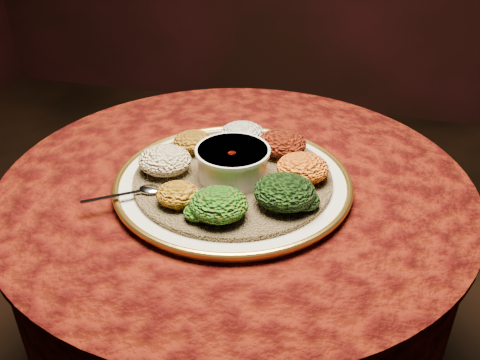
# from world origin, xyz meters

# --- Properties ---
(table) EXTENTS (0.96, 0.96, 0.73)m
(table) POSITION_xyz_m (0.00, 0.00, 0.55)
(table) COLOR black
(table) RESTS_ON ground
(platter) EXTENTS (0.51, 0.51, 0.02)m
(platter) POSITION_xyz_m (0.00, -0.03, 0.75)
(platter) COLOR beige
(platter) RESTS_ON table
(injera) EXTENTS (0.42, 0.42, 0.01)m
(injera) POSITION_xyz_m (0.00, -0.03, 0.76)
(injera) COLOR olive
(injera) RESTS_ON platter
(stew_bowl) EXTENTS (0.14, 0.14, 0.06)m
(stew_bowl) POSITION_xyz_m (0.00, -0.03, 0.80)
(stew_bowl) COLOR silver
(stew_bowl) RESTS_ON injera
(spoon) EXTENTS (0.13, 0.09, 0.01)m
(spoon) POSITION_xyz_m (-0.14, -0.13, 0.77)
(spoon) COLOR silver
(spoon) RESTS_ON injera
(portion_ayib) EXTENTS (0.10, 0.09, 0.05)m
(portion_ayib) POSITION_xyz_m (-0.01, 0.10, 0.79)
(portion_ayib) COLOR beige
(portion_ayib) RESTS_ON injera
(portion_kitfo) EXTENTS (0.10, 0.10, 0.05)m
(portion_kitfo) POSITION_xyz_m (0.08, 0.08, 0.79)
(portion_kitfo) COLOR black
(portion_kitfo) RESTS_ON injera
(portion_tikil) EXTENTS (0.10, 0.10, 0.05)m
(portion_tikil) POSITION_xyz_m (0.14, -0.01, 0.79)
(portion_tikil) COLOR #C88F10
(portion_tikil) RESTS_ON injera
(portion_gomen) EXTENTS (0.11, 0.11, 0.05)m
(portion_gomen) POSITION_xyz_m (0.12, -0.10, 0.79)
(portion_gomen) COLOR black
(portion_gomen) RESTS_ON injera
(portion_mixveg) EXTENTS (0.10, 0.10, 0.05)m
(portion_mixveg) POSITION_xyz_m (0.01, -0.17, 0.79)
(portion_mixveg) COLOR #AA3B0A
(portion_mixveg) RESTS_ON injera
(portion_kik) EXTENTS (0.08, 0.07, 0.04)m
(portion_kik) POSITION_xyz_m (-0.07, -0.15, 0.78)
(portion_kik) COLOR #B67410
(portion_kik) RESTS_ON injera
(portion_timatim) EXTENTS (0.11, 0.10, 0.05)m
(portion_timatim) POSITION_xyz_m (-0.13, -0.05, 0.79)
(portion_timatim) COLOR maroon
(portion_timatim) RESTS_ON injera
(portion_shiro) EXTENTS (0.08, 0.08, 0.04)m
(portion_shiro) POSITION_xyz_m (-0.10, 0.05, 0.78)
(portion_shiro) COLOR #8F5011
(portion_shiro) RESTS_ON injera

